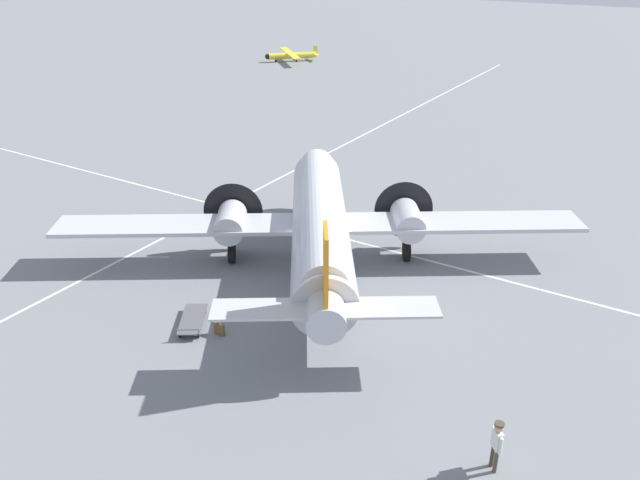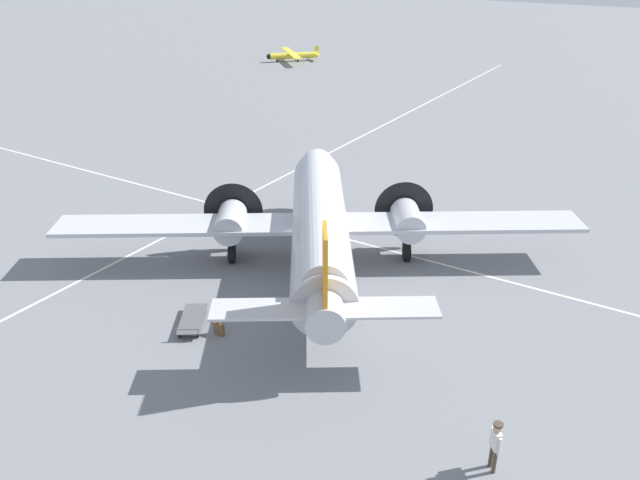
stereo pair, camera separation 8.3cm
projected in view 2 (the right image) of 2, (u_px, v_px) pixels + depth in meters
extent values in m
plane|color=slate|center=(320.00, 271.00, 30.83)|extent=(300.00, 300.00, 0.00)
cube|color=silver|center=(358.00, 242.00, 33.80)|extent=(120.00, 0.16, 0.01)
cube|color=silver|center=(180.00, 229.00, 35.25)|extent=(0.16, 120.00, 0.01)
cylinder|color=silver|center=(320.00, 227.00, 29.77)|extent=(10.25, 13.79, 2.65)
cylinder|color=silver|center=(320.00, 213.00, 29.45)|extent=(9.20, 12.75, 1.85)
sphere|color=silver|center=(317.00, 174.00, 36.40)|extent=(2.51, 2.51, 2.51)
cylinder|color=silver|center=(324.00, 306.00, 23.09)|extent=(2.79, 3.20, 1.46)
cube|color=orange|center=(325.00, 269.00, 21.79)|extent=(1.00, 1.43, 3.04)
cube|color=silver|center=(325.00, 308.00, 22.71)|extent=(7.77, 5.75, 0.10)
cube|color=silver|center=(320.00, 224.00, 30.88)|extent=(23.11, 16.17, 0.20)
cylinder|color=silver|center=(231.00, 222.00, 31.01)|extent=(2.59, 2.90, 1.46)
cylinder|color=black|center=(233.00, 211.00, 32.26)|extent=(2.58, 1.70, 3.06)
sphere|color=black|center=(234.00, 210.00, 32.37)|extent=(0.51, 0.51, 0.51)
cylinder|color=silver|center=(408.00, 221.00, 31.19)|extent=(2.59, 2.90, 1.46)
cylinder|color=black|center=(404.00, 210.00, 32.44)|extent=(2.58, 1.70, 3.06)
sphere|color=black|center=(403.00, 209.00, 32.55)|extent=(0.51, 0.51, 0.51)
cylinder|color=#4C4C51|center=(231.00, 244.00, 31.25)|extent=(0.18, 0.18, 0.98)
cylinder|color=black|center=(232.00, 252.00, 31.47)|extent=(0.85, 1.09, 1.10)
cylinder|color=#4C4C51|center=(407.00, 242.00, 31.43)|extent=(0.18, 0.18, 0.98)
cylinder|color=black|center=(407.00, 251.00, 31.65)|extent=(0.85, 1.09, 1.10)
cylinder|color=#4C4C51|center=(318.00, 211.00, 35.65)|extent=(0.14, 0.14, 0.88)
cylinder|color=black|center=(318.00, 218.00, 35.85)|extent=(0.53, 0.68, 0.70)
cylinder|color=#473D2D|center=(491.00, 456.00, 19.26)|extent=(0.13, 0.13, 0.87)
cylinder|color=#473D2D|center=(495.00, 462.00, 19.04)|extent=(0.13, 0.13, 0.87)
cube|color=white|center=(496.00, 440.00, 18.82)|extent=(0.43, 0.44, 0.65)
sphere|color=tan|center=(498.00, 428.00, 18.61)|extent=(0.29, 0.29, 0.29)
cylinder|color=white|center=(492.00, 435.00, 19.06)|extent=(0.10, 0.10, 0.62)
cylinder|color=white|center=(500.00, 447.00, 18.60)|extent=(0.10, 0.10, 0.62)
cube|color=maroon|center=(500.00, 437.00, 18.80)|extent=(0.04, 0.05, 0.42)
cylinder|color=#473D2D|center=(498.00, 425.00, 18.56)|extent=(0.43, 0.43, 0.07)
cube|color=brown|center=(219.00, 330.00, 25.81)|extent=(0.45, 0.16, 0.48)
cube|color=#4A3520|center=(219.00, 324.00, 25.70)|extent=(0.16, 0.11, 0.02)
cube|color=brown|center=(219.00, 329.00, 25.79)|extent=(0.47, 0.15, 0.56)
cube|color=#4A3520|center=(219.00, 322.00, 25.65)|extent=(0.17, 0.10, 0.02)
cube|color=#56565B|center=(192.00, 319.00, 26.44)|extent=(2.11, 2.53, 0.04)
cube|color=#56565B|center=(187.00, 329.00, 25.28)|extent=(0.83, 0.56, 0.04)
cylinder|color=#56565B|center=(176.00, 332.00, 25.32)|extent=(0.04, 0.04, 0.22)
cylinder|color=#56565B|center=(198.00, 332.00, 25.34)|extent=(0.04, 0.04, 0.22)
cylinder|color=black|center=(187.00, 310.00, 27.32)|extent=(0.20, 0.27, 0.28)
cylinder|color=black|center=(205.00, 310.00, 27.33)|extent=(0.20, 0.27, 0.28)
cylinder|color=black|center=(180.00, 334.00, 25.68)|extent=(0.20, 0.27, 0.28)
cylinder|color=black|center=(198.00, 334.00, 25.70)|extent=(0.20, 0.27, 0.28)
cylinder|color=yellow|center=(294.00, 56.00, 83.16)|extent=(5.03, 5.16, 0.78)
sphere|color=black|center=(269.00, 57.00, 82.43)|extent=(0.71, 0.71, 0.71)
cube|color=yellow|center=(291.00, 53.00, 82.93)|extent=(7.61, 7.42, 0.08)
cube|color=yellow|center=(317.00, 50.00, 83.57)|extent=(0.44, 0.45, 1.02)
cube|color=yellow|center=(317.00, 54.00, 83.80)|extent=(2.60, 2.54, 0.04)
cylinder|color=black|center=(277.00, 61.00, 82.92)|extent=(0.25, 0.26, 0.28)
cylinder|color=#4C4C51|center=(277.00, 60.00, 82.88)|extent=(0.06, 0.06, 0.21)
cylinder|color=black|center=(298.00, 61.00, 82.88)|extent=(0.25, 0.26, 0.28)
cylinder|color=#4C4C51|center=(298.00, 60.00, 82.83)|extent=(0.06, 0.06, 0.21)
cylinder|color=black|center=(295.00, 59.00, 84.12)|extent=(0.25, 0.26, 0.28)
cylinder|color=#4C4C51|center=(295.00, 58.00, 84.08)|extent=(0.06, 0.06, 0.21)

